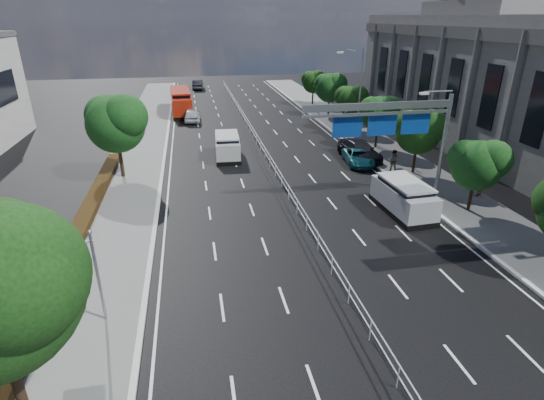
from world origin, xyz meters
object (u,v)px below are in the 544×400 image
object	(u,v)px
silver_minivan	(404,197)
parked_car_dark	(359,150)
near_car_dark	(198,85)
parked_car_teal	(358,157)
toilet_sign	(83,263)
pedestrian_b	(393,161)
white_minivan	(227,146)
overhead_gantry	(394,120)
pedestrian_a	(480,184)
near_car_silver	(192,115)
red_bus	(181,101)

from	to	relation	value
silver_minivan	parked_car_dark	size ratio (longest dim) A/B	0.95
near_car_dark	parked_car_teal	size ratio (longest dim) A/B	1.10
toilet_sign	pedestrian_b	size ratio (longest dim) A/B	2.34
white_minivan	toilet_sign	bearing A→B (deg)	-106.35
toilet_sign	overhead_gantry	size ratio (longest dim) A/B	0.42
silver_minivan	pedestrian_a	bearing A→B (deg)	8.79
pedestrian_a	pedestrian_b	xyz separation A→B (m)	(-3.80, 5.87, 0.05)
overhead_gantry	silver_minivan	bearing A→B (deg)	-86.71
near_car_silver	parked_car_dark	bearing A→B (deg)	130.14
red_bus	silver_minivan	world-z (taller)	red_bus
near_car_dark	near_car_silver	bearing A→B (deg)	90.42
pedestrian_a	parked_car_dark	bearing A→B (deg)	-92.25
silver_minivan	parked_car_dark	xyz separation A→B (m)	(1.43, 11.25, -0.26)
near_car_silver	pedestrian_b	size ratio (longest dim) A/B	2.55
overhead_gantry	parked_car_dark	distance (m)	10.27
overhead_gantry	parked_car_teal	size ratio (longest dim) A/B	2.29
near_car_silver	pedestrian_b	world-z (taller)	pedestrian_b
toilet_sign	white_minivan	bearing A→B (deg)	70.61
red_bus	pedestrian_a	size ratio (longest dim) A/B	5.91
white_minivan	red_bus	world-z (taller)	red_bus
pedestrian_a	near_car_silver	bearing A→B (deg)	-84.55
white_minivan	parked_car_dark	distance (m)	11.92
near_car_silver	near_car_dark	size ratio (longest dim) A/B	0.96
parked_car_dark	pedestrian_a	bearing A→B (deg)	-70.40
overhead_gantry	red_bus	world-z (taller)	overhead_gantry
near_car_dark	white_minivan	bearing A→B (deg)	95.78
pedestrian_b	white_minivan	bearing A→B (deg)	12.30
red_bus	pedestrian_a	world-z (taller)	red_bus
parked_car_dark	pedestrian_b	world-z (taller)	pedestrian_b
red_bus	near_car_dark	world-z (taller)	red_bus
white_minivan	parked_car_dark	size ratio (longest dim) A/B	0.90
red_bus	parked_car_dark	xyz separation A→B (m)	(15.80, -23.51, -0.78)
overhead_gantry	toilet_sign	bearing A→B (deg)	-150.40
near_car_dark	parked_car_teal	bearing A→B (deg)	109.37
pedestrian_b	near_car_silver	bearing A→B (deg)	-14.41
toilet_sign	pedestrian_b	xyz separation A→B (m)	(20.55, 14.96, -1.88)
red_bus	silver_minivan	size ratio (longest dim) A/B	1.94
white_minivan	near_car_dark	xyz separation A→B (m)	(-1.45, 40.37, -0.25)
near_car_silver	parked_car_dark	size ratio (longest dim) A/B	0.84
overhead_gantry	silver_minivan	world-z (taller)	overhead_gantry
pedestrian_a	toilet_sign	bearing A→B (deg)	-9.02
near_car_silver	parked_car_teal	size ratio (longest dim) A/B	1.06
overhead_gantry	white_minivan	bearing A→B (deg)	130.56
pedestrian_a	overhead_gantry	bearing A→B (deg)	-37.71
near_car_silver	pedestrian_a	world-z (taller)	pedestrian_a
red_bus	parked_car_teal	bearing A→B (deg)	-61.29
silver_minivan	parked_car_teal	xyz separation A→B (m)	(0.82, 9.98, -0.45)
red_bus	near_car_dark	xyz separation A→B (m)	(2.76, 19.63, -0.79)
white_minivan	red_bus	bearing A→B (deg)	104.51
overhead_gantry	red_bus	distance (m)	35.67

